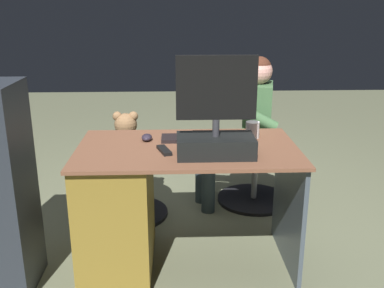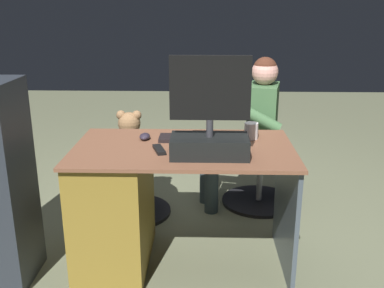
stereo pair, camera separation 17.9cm
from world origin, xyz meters
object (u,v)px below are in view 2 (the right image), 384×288
at_px(computer_mouse, 145,136).
at_px(tv_remote, 159,150).
at_px(visitor_chair, 260,173).
at_px(person, 251,122).
at_px(monitor, 210,130).
at_px(keyboard, 196,138).
at_px(teddy_bear, 130,136).
at_px(cup, 251,131).
at_px(desk, 129,202).
at_px(office_chair_teddy, 132,182).

relative_size(computer_mouse, tv_remote, 0.64).
xyz_separation_m(visitor_chair, person, (0.09, 0.02, 0.40)).
bearing_deg(visitor_chair, tv_remote, 53.88).
height_order(monitor, tv_remote, monitor).
bearing_deg(keyboard, teddy_bear, -47.14).
bearing_deg(monitor, cup, -128.34).
bearing_deg(tv_remote, desk, -40.21).
relative_size(computer_mouse, visitor_chair, 0.17).
height_order(computer_mouse, teddy_bear, teddy_bear).
bearing_deg(person, keyboard, 60.38).
distance_m(desk, visitor_chair, 1.20).
height_order(desk, cup, cup).
bearing_deg(monitor, keyboard, -74.50).
relative_size(monitor, cup, 5.42).
bearing_deg(tv_remote, cup, -171.97).
relative_size(monitor, keyboard, 1.22).
bearing_deg(desk, person, -133.45).
relative_size(keyboard, cup, 4.44).
xyz_separation_m(computer_mouse, visitor_chair, (-0.77, -0.70, -0.49)).
bearing_deg(teddy_bear, computer_mouse, 108.94).
xyz_separation_m(monitor, keyboard, (0.08, -0.28, -0.13)).
xyz_separation_m(desk, monitor, (-0.46, 0.14, 0.47)).
height_order(computer_mouse, office_chair_teddy, computer_mouse).
bearing_deg(visitor_chair, office_chair_teddy, 12.20).
relative_size(teddy_bear, person, 0.31).
xyz_separation_m(desk, keyboard, (-0.38, -0.13, 0.35)).
height_order(monitor, cup, monitor).
bearing_deg(desk, office_chair_teddy, -82.17).
height_order(office_chair_teddy, visitor_chair, same).
distance_m(desk, keyboard, 0.53).
height_order(cup, tv_remote, cup).
relative_size(computer_mouse, person, 0.09).
distance_m(keyboard, cup, 0.32).
relative_size(computer_mouse, teddy_bear, 0.28).
bearing_deg(cup, computer_mouse, 3.25).
relative_size(cup, tv_remote, 0.63).
bearing_deg(cup, monitor, 51.66).
bearing_deg(computer_mouse, keyboard, -179.72).
relative_size(computer_mouse, cup, 1.02).
xyz_separation_m(tv_remote, person, (-0.58, -0.89, -0.08)).
distance_m(keyboard, tv_remote, 0.28).
distance_m(teddy_bear, person, 0.87).
height_order(desk, tv_remote, tv_remote).
xyz_separation_m(cup, teddy_bear, (0.79, -0.47, -0.18)).
relative_size(keyboard, teddy_bear, 1.23).
bearing_deg(cup, office_chair_teddy, -30.25).
bearing_deg(computer_mouse, tv_remote, 116.28).
distance_m(computer_mouse, visitor_chair, 1.15).
height_order(desk, visitor_chair, desk).
xyz_separation_m(keyboard, person, (-0.38, -0.68, -0.08)).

